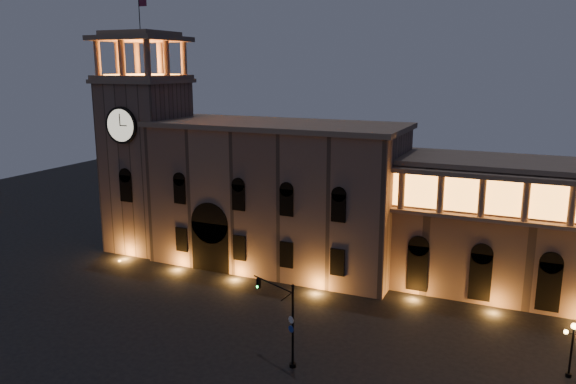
# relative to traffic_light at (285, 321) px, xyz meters

# --- Properties ---
(ground) EXTENTS (160.00, 160.00, 0.00)m
(ground) POSITION_rel_traffic_light_xyz_m (-8.97, -0.17, -3.79)
(ground) COLOR black
(ground) RESTS_ON ground
(government_building) EXTENTS (30.80, 12.80, 17.60)m
(government_building) POSITION_rel_traffic_light_xyz_m (-11.05, 21.76, 4.98)
(government_building) COLOR #775C4E
(government_building) RESTS_ON ground
(clock_tower) EXTENTS (9.80, 9.80, 32.40)m
(clock_tower) POSITION_rel_traffic_light_xyz_m (-29.47, 20.81, 8.71)
(clock_tower) COLOR #775C4E
(clock_tower) RESTS_ON ground
(traffic_light) EXTENTS (4.83, 2.41, 7.21)m
(traffic_light) POSITION_rel_traffic_light_xyz_m (0.00, 0.00, 0.00)
(traffic_light) COLOR black
(traffic_light) RESTS_ON ground
(street_lamp_near) EXTENTS (1.60, 0.47, 4.59)m
(street_lamp_near) POSITION_rel_traffic_light_xyz_m (21.42, 7.15, -1.05)
(street_lamp_near) COLOR black
(street_lamp_near) RESTS_ON ground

